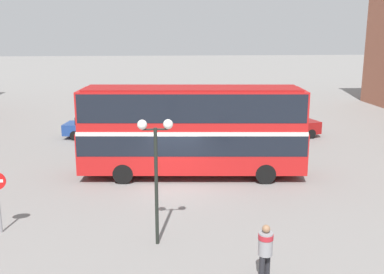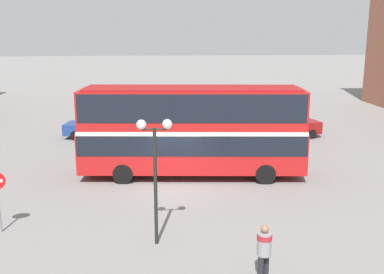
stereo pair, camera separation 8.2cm
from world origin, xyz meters
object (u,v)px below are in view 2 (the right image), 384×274
at_px(double_decker_bus, 192,126).
at_px(pedestrian_foreground, 264,247).
at_px(parked_car_kerb_near, 289,126).
at_px(parked_car_kerb_far, 98,127).
at_px(street_lamp_twin_globe, 155,153).

bearing_deg(double_decker_bus, pedestrian_foreground, -77.85).
xyz_separation_m(double_decker_bus, parked_car_kerb_near, (7.35, 7.94, -1.75)).
height_order(parked_car_kerb_near, parked_car_kerb_far, parked_car_kerb_near).
relative_size(pedestrian_foreground, parked_car_kerb_far, 0.37).
bearing_deg(street_lamp_twin_globe, double_decker_bus, 75.93).
bearing_deg(pedestrian_foreground, parked_car_kerb_near, -58.91).
xyz_separation_m(double_decker_bus, parked_car_kerb_far, (-5.72, 8.93, -1.79)).
height_order(pedestrian_foreground, parked_car_kerb_far, pedestrian_foreground).
distance_m(pedestrian_foreground, street_lamp_twin_globe, 4.63).
relative_size(double_decker_bus, pedestrian_foreground, 6.28).
bearing_deg(street_lamp_twin_globe, pedestrian_foreground, -41.23).
height_order(parked_car_kerb_far, street_lamp_twin_globe, street_lamp_twin_globe).
distance_m(parked_car_kerb_near, parked_car_kerb_far, 13.10).
bearing_deg(parked_car_kerb_far, pedestrian_foreground, -60.98).
bearing_deg(parked_car_kerb_near, pedestrian_foreground, -121.88).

